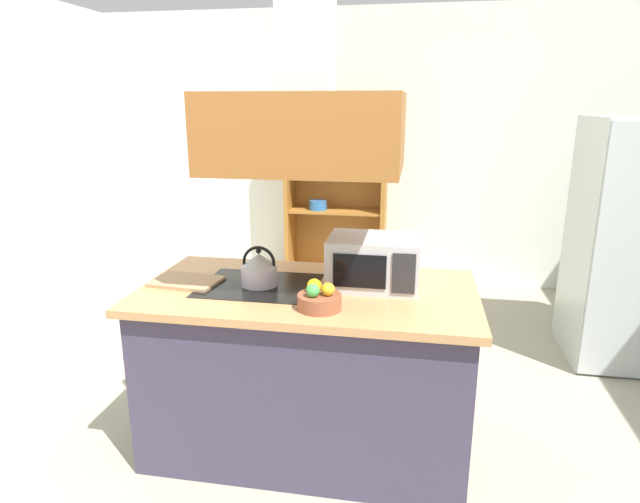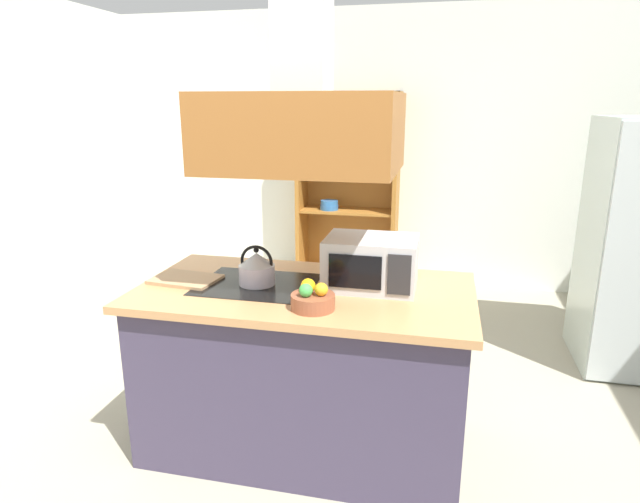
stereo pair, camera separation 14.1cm
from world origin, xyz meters
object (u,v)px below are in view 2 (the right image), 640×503
kettle (257,268)px  cutting_board (186,279)px  microwave (371,263)px  fruit_bowl (313,299)px  dish_cabinet (348,201)px

kettle → cutting_board: 0.40m
cutting_board → microwave: size_ratio=0.74×
kettle → fruit_bowl: 0.45m
cutting_board → fruit_bowl: 0.79m
microwave → fruit_bowl: microwave is taller
cutting_board → fruit_bowl: fruit_bowl is taller
dish_cabinet → fruit_bowl: size_ratio=9.40×
microwave → fruit_bowl: size_ratio=2.25×
dish_cabinet → fruit_bowl: (0.37, -3.03, 0.10)m
microwave → fruit_bowl: (-0.22, -0.36, -0.08)m
dish_cabinet → kettle: 2.77m
fruit_bowl → kettle: bearing=143.6°
kettle → cutting_board: (-0.39, -0.03, -0.08)m
kettle → dish_cabinet: bearing=90.1°
dish_cabinet → microwave: dish_cabinet is taller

